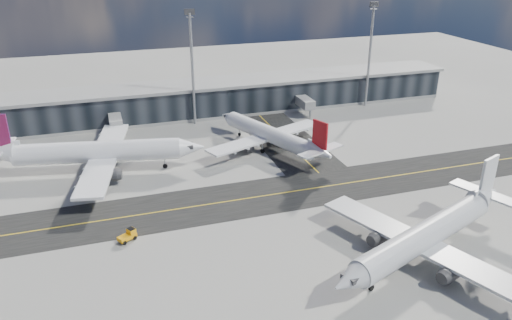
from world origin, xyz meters
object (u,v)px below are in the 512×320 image
at_px(airliner_near, 427,234).
at_px(baggage_tug, 128,235).
at_px(service_van, 277,135).
at_px(airliner_af, 95,152).
at_px(airliner_redtail, 271,135).

distance_m(airliner_near, baggage_tug, 45.94).
bearing_deg(airliner_near, service_van, -17.14).
bearing_deg(airliner_af, baggage_tug, 19.08).
xyz_separation_m(airliner_near, baggage_tug, (-41.99, 18.39, -2.99)).
bearing_deg(airliner_near, baggage_tug, 44.90).
bearing_deg(service_van, airliner_near, -121.20).
bearing_deg(airliner_redtail, airliner_af, 158.36).
xyz_separation_m(airliner_af, airliner_near, (45.95, -46.89, -0.42)).
height_order(airliner_af, airliner_redtail, airliner_af).
distance_m(airliner_af, baggage_tug, 28.97).
bearing_deg(airliner_near, airliner_redtail, -11.84).
relative_size(airliner_redtail, baggage_tug, 10.96).
xyz_separation_m(airliner_near, service_van, (-4.01, 53.15, -3.13)).
distance_m(airliner_af, airliner_redtail, 38.01).
bearing_deg(airliner_af, service_van, 109.66).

